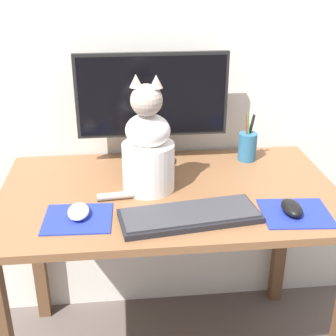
# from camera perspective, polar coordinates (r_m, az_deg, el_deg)

# --- Properties ---
(wall_back) EXTENTS (7.00, 0.04, 2.50)m
(wall_back) POSITION_cam_1_polar(r_m,az_deg,el_deg) (1.77, -1.09, 17.70)
(wall_back) COLOR silver
(wall_back) RESTS_ON ground_plane
(desk) EXTENTS (1.13, 0.67, 0.74)m
(desk) POSITION_cam_1_polar(r_m,az_deg,el_deg) (1.62, 0.22, -6.28)
(desk) COLOR brown
(desk) RESTS_ON ground_plane
(monitor) EXTENTS (0.55, 0.17, 0.41)m
(monitor) POSITION_cam_1_polar(r_m,az_deg,el_deg) (1.70, -1.92, 8.05)
(monitor) COLOR black
(monitor) RESTS_ON desk
(keyboard) EXTENTS (0.43, 0.21, 0.02)m
(keyboard) POSITION_cam_1_polar(r_m,az_deg,el_deg) (1.40, 2.66, -5.80)
(keyboard) COLOR black
(keyboard) RESTS_ON desk
(mousepad_left) EXTENTS (0.21, 0.18, 0.00)m
(mousepad_left) POSITION_cam_1_polar(r_m,az_deg,el_deg) (1.43, -10.92, -6.08)
(mousepad_left) COLOR #1E2D9E
(mousepad_left) RESTS_ON desk
(mousepad_right) EXTENTS (0.22, 0.20, 0.00)m
(mousepad_right) POSITION_cam_1_polar(r_m,az_deg,el_deg) (1.48, 15.31, -5.34)
(mousepad_right) COLOR #1E2D9E
(mousepad_right) RESTS_ON desk
(computer_mouse_left) EXTENTS (0.06, 0.10, 0.03)m
(computer_mouse_left) POSITION_cam_1_polar(r_m,az_deg,el_deg) (1.43, -10.86, -5.24)
(computer_mouse_left) COLOR white
(computer_mouse_left) RESTS_ON mousepad_left
(computer_mouse_right) EXTENTS (0.06, 0.10, 0.04)m
(computer_mouse_right) POSITION_cam_1_polar(r_m,az_deg,el_deg) (1.47, 14.83, -4.71)
(computer_mouse_right) COLOR black
(computer_mouse_right) RESTS_ON mousepad_right
(cat) EXTENTS (0.28, 0.21, 0.39)m
(cat) POSITION_cam_1_polar(r_m,az_deg,el_deg) (1.52, -2.48, 2.34)
(cat) COLOR white
(cat) RESTS_ON desk
(pen_cup) EXTENTS (0.07, 0.07, 0.18)m
(pen_cup) POSITION_cam_1_polar(r_m,az_deg,el_deg) (1.81, 9.66, 2.67)
(pen_cup) COLOR #286089
(pen_cup) RESTS_ON desk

